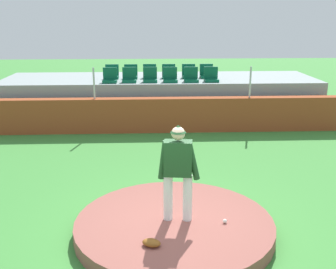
# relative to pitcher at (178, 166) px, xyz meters

# --- Properties ---
(ground_plane) EXTENTS (60.00, 60.00, 0.00)m
(ground_plane) POSITION_rel_pitcher_xyz_m (-0.06, -0.03, -1.24)
(ground_plane) COLOR #3C8737
(pitchers_mound) EXTENTS (3.50, 3.50, 0.24)m
(pitchers_mound) POSITION_rel_pitcher_xyz_m (-0.06, -0.03, -1.12)
(pitchers_mound) COLOR #915148
(pitchers_mound) RESTS_ON ground_plane
(pitcher) EXTENTS (0.73, 0.31, 1.73)m
(pitcher) POSITION_rel_pitcher_xyz_m (0.00, 0.00, 0.00)
(pitcher) COLOR white
(pitcher) RESTS_ON pitchers_mound
(baseball) EXTENTS (0.07, 0.07, 0.07)m
(baseball) POSITION_rel_pitcher_xyz_m (0.81, -0.18, -0.96)
(baseball) COLOR white
(baseball) RESTS_ON pitchers_mound
(fielding_glove) EXTENTS (0.35, 0.30, 0.11)m
(fielding_glove) POSITION_rel_pitcher_xyz_m (-0.47, -0.86, -0.95)
(fielding_glove) COLOR brown
(fielding_glove) RESTS_ON pitchers_mound
(brick_barrier) EXTENTS (12.57, 0.40, 1.12)m
(brick_barrier) POSITION_rel_pitcher_xyz_m (-0.06, 6.60, -0.68)
(brick_barrier) COLOR #984222
(brick_barrier) RESTS_ON ground_plane
(fence_post_left) EXTENTS (0.06, 0.06, 1.00)m
(fence_post_left) POSITION_rel_pitcher_xyz_m (-2.22, 6.60, 0.38)
(fence_post_left) COLOR silver
(fence_post_left) RESTS_ON brick_barrier
(fence_post_right) EXTENTS (0.06, 0.06, 1.00)m
(fence_post_right) POSITION_rel_pitcher_xyz_m (2.81, 6.60, 0.38)
(fence_post_right) COLOR silver
(fence_post_right) RESTS_ON brick_barrier
(bleacher_platform) EXTENTS (11.41, 3.17, 1.48)m
(bleacher_platform) POSITION_rel_pitcher_xyz_m (-0.06, 8.74, -0.50)
(bleacher_platform) COLOR gray
(bleacher_platform) RESTS_ON ground_plane
(stadium_chair_0) EXTENTS (0.48, 0.44, 0.50)m
(stadium_chair_0) POSITION_rel_pitcher_xyz_m (-1.80, 7.65, 0.39)
(stadium_chair_0) COLOR #0B5538
(stadium_chair_0) RESTS_ON bleacher_platform
(stadium_chair_1) EXTENTS (0.48, 0.44, 0.50)m
(stadium_chair_1) POSITION_rel_pitcher_xyz_m (-1.14, 7.70, 0.39)
(stadium_chair_1) COLOR #0B5538
(stadium_chair_1) RESTS_ON bleacher_platform
(stadium_chair_2) EXTENTS (0.48, 0.44, 0.50)m
(stadium_chair_2) POSITION_rel_pitcher_xyz_m (-0.42, 7.70, 0.39)
(stadium_chair_2) COLOR #0B5538
(stadium_chair_2) RESTS_ON bleacher_platform
(stadium_chair_3) EXTENTS (0.48, 0.44, 0.50)m
(stadium_chair_3) POSITION_rel_pitcher_xyz_m (0.27, 7.67, 0.39)
(stadium_chair_3) COLOR #0B5538
(stadium_chair_3) RESTS_ON bleacher_platform
(stadium_chair_4) EXTENTS (0.48, 0.44, 0.50)m
(stadium_chair_4) POSITION_rel_pitcher_xyz_m (1.00, 7.67, 0.39)
(stadium_chair_4) COLOR #0B5538
(stadium_chair_4) RESTS_ON bleacher_platform
(stadium_chair_5) EXTENTS (0.48, 0.44, 0.50)m
(stadium_chair_5) POSITION_rel_pitcher_xyz_m (1.70, 7.69, 0.39)
(stadium_chair_5) COLOR #0B5538
(stadium_chair_5) RESTS_ON bleacher_platform
(stadium_chair_6) EXTENTS (0.48, 0.44, 0.50)m
(stadium_chair_6) POSITION_rel_pitcher_xyz_m (-1.80, 8.57, 0.39)
(stadium_chair_6) COLOR #0B5538
(stadium_chair_6) RESTS_ON bleacher_platform
(stadium_chair_7) EXTENTS (0.48, 0.44, 0.50)m
(stadium_chair_7) POSITION_rel_pitcher_xyz_m (-1.12, 8.56, 0.39)
(stadium_chair_7) COLOR #0B5538
(stadium_chair_7) RESTS_ON bleacher_platform
(stadium_chair_8) EXTENTS (0.48, 0.44, 0.50)m
(stadium_chair_8) POSITION_rel_pitcher_xyz_m (-0.43, 8.61, 0.39)
(stadium_chair_8) COLOR #0B5538
(stadium_chair_8) RESTS_ON bleacher_platform
(stadium_chair_9) EXTENTS (0.48, 0.44, 0.50)m
(stadium_chair_9) POSITION_rel_pitcher_xyz_m (0.27, 8.58, 0.39)
(stadium_chair_9) COLOR #0B5538
(stadium_chair_9) RESTS_ON bleacher_platform
(stadium_chair_10) EXTENTS (0.48, 0.44, 0.50)m
(stadium_chair_10) POSITION_rel_pitcher_xyz_m (1.00, 8.57, 0.39)
(stadium_chair_10) COLOR #0B5538
(stadium_chair_10) RESTS_ON bleacher_platform
(stadium_chair_11) EXTENTS (0.48, 0.44, 0.50)m
(stadium_chair_11) POSITION_rel_pitcher_xyz_m (1.66, 8.57, 0.39)
(stadium_chair_11) COLOR #0B5538
(stadium_chair_11) RESTS_ON bleacher_platform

